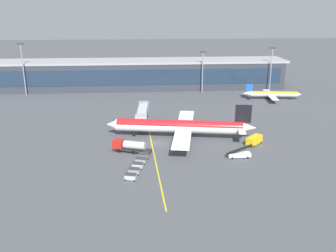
% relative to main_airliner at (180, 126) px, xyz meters
% --- Properties ---
extents(ground_plane, '(700.00, 700.00, 0.00)m').
position_rel_main_airliner_xyz_m(ground_plane, '(-7.37, -4.30, -3.69)').
color(ground_plane, '#47494F').
extents(apron_lead_in_line, '(3.93, 79.93, 0.01)m').
position_rel_main_airliner_xyz_m(apron_lead_in_line, '(-8.91, -2.30, -3.69)').
color(apron_lead_in_line, yellow).
rests_on(apron_lead_in_line, ground_plane).
extents(terminal_building, '(162.39, 18.64, 13.68)m').
position_rel_main_airliner_xyz_m(terminal_building, '(-23.04, 72.31, 3.17)').
color(terminal_building, '#2D333D').
rests_on(terminal_building, ground_plane).
extents(main_airliner, '(45.50, 36.57, 10.87)m').
position_rel_main_airliner_xyz_m(main_airliner, '(0.00, 0.00, 0.00)').
color(main_airliner, white).
rests_on(main_airliner, ground_plane).
extents(jet_bridge, '(4.83, 19.42, 6.40)m').
position_rel_main_airliner_xyz_m(jet_bridge, '(-11.23, 12.44, 1.01)').
color(jet_bridge, '#B2B7BC').
rests_on(jet_bridge, ground_plane).
extents(fuel_tanker, '(11.03, 5.86, 3.25)m').
position_rel_main_airliner_xyz_m(fuel_tanker, '(-15.10, -10.35, -1.95)').
color(fuel_tanker, '#232326').
rests_on(fuel_tanker, ground_plane).
extents(lavatory_truck, '(5.77, 5.68, 2.50)m').
position_rel_main_airliner_xyz_m(lavatory_truck, '(20.98, -7.24, -2.27)').
color(lavatory_truck, yellow).
rests_on(lavatory_truck, ground_plane).
extents(belt_loader, '(6.95, 2.16, 3.49)m').
position_rel_main_airliner_xyz_m(belt_loader, '(14.06, -16.63, -2.70)').
color(belt_loader, white).
rests_on(belt_loader, ground_plane).
extents(baggage_cart_0, '(2.95, 2.18, 1.48)m').
position_rel_main_airliner_xyz_m(baggage_cart_0, '(-14.43, -27.69, -2.91)').
color(baggage_cart_0, '#B2B7BC').
rests_on(baggage_cart_0, ground_plane).
extents(baggage_cart_1, '(2.95, 2.18, 1.48)m').
position_rel_main_airliner_xyz_m(baggage_cart_1, '(-13.62, -24.59, -2.91)').
color(baggage_cart_1, gray).
rests_on(baggage_cart_1, ground_plane).
extents(baggage_cart_2, '(2.95, 2.18, 1.48)m').
position_rel_main_airliner_xyz_m(baggage_cart_2, '(-12.82, -21.49, -2.91)').
color(baggage_cart_2, '#B2B7BC').
rests_on(baggage_cart_2, ground_plane).
extents(baggage_cart_3, '(2.95, 2.18, 1.48)m').
position_rel_main_airliner_xyz_m(baggage_cart_3, '(-12.02, -18.40, -2.91)').
color(baggage_cart_3, gray).
rests_on(baggage_cart_3, ground_plane).
extents(baggage_cart_4, '(2.95, 2.18, 1.48)m').
position_rel_main_airliner_xyz_m(baggage_cart_4, '(-11.21, -15.30, -2.91)').
color(baggage_cart_4, '#595B60').
rests_on(baggage_cart_4, ground_plane).
extents(commuter_jet_far, '(25.25, 20.14, 6.69)m').
position_rel_main_airliner_xyz_m(commuter_jet_far, '(44.42, 45.40, -1.34)').
color(commuter_jet_far, silver).
rests_on(commuter_jet_far, ground_plane).
extents(apron_light_mast_0, '(2.80, 0.50, 19.07)m').
position_rel_main_airliner_xyz_m(apron_light_mast_0, '(16.51, 60.35, 7.73)').
color(apron_light_mast_0, gray).
rests_on(apron_light_mast_0, ground_plane).
extents(apron_light_mast_1, '(2.80, 0.50, 23.21)m').
position_rel_main_airliner_xyz_m(apron_light_mast_1, '(-63.09, 60.35, 9.89)').
color(apron_light_mast_1, gray).
rests_on(apron_light_mast_1, ground_plane).
extents(apron_light_mast_2, '(2.80, 0.50, 20.60)m').
position_rel_main_airliner_xyz_m(apron_light_mast_2, '(48.35, 60.35, 8.54)').
color(apron_light_mast_2, gray).
rests_on(apron_light_mast_2, ground_plane).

